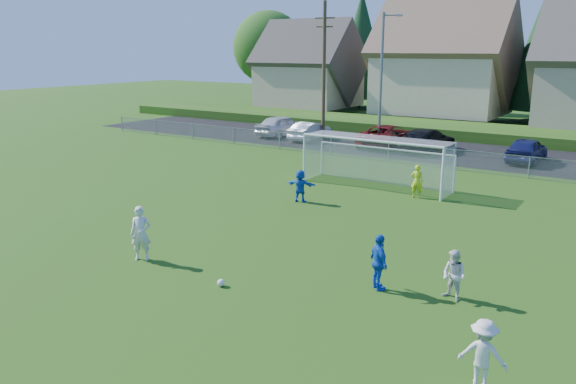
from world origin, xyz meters
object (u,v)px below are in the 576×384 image
(player_blue_b, at_px, (300,186))
(player_white_a, at_px, (141,233))
(car_b, at_px, (310,131))
(car_c, at_px, (388,136))
(car_d, at_px, (427,140))
(player_white_c, at_px, (483,354))
(soccer_goal, at_px, (378,154))
(player_white_b, at_px, (454,276))
(car_e, at_px, (527,150))
(car_a, at_px, (282,126))
(player_blue_a, at_px, (379,262))
(soccer_ball, at_px, (221,283))
(goalkeeper, at_px, (417,181))

(player_blue_b, bearing_deg, player_white_a, 77.77)
(player_blue_b, distance_m, car_b, 17.53)
(car_c, bearing_deg, car_d, 177.67)
(player_white_c, xyz_separation_m, soccer_goal, (-9.12, 14.69, 0.88))
(player_white_b, xyz_separation_m, player_white_c, (1.78, -3.76, 0.04))
(car_c, xyz_separation_m, soccer_goal, (4.27, -10.94, 0.84))
(car_e, bearing_deg, soccer_goal, 67.18)
(player_white_a, distance_m, car_a, 27.10)
(player_white_a, height_order, car_e, player_white_a)
(player_blue_a, bearing_deg, car_c, -25.35)
(player_white_c, relative_size, car_d, 0.28)
(player_white_a, xyz_separation_m, soccer_goal, (2.07, 13.55, 0.73))
(player_white_b, bearing_deg, player_blue_a, -143.52)
(soccer_ball, xyz_separation_m, goalkeeper, (1.01, 12.74, 0.66))
(player_white_a, distance_m, car_d, 24.38)
(player_white_c, height_order, player_blue_a, player_blue_a)
(player_white_a, distance_m, player_blue_a, 7.71)
(player_blue_a, bearing_deg, soccer_goal, -23.54)
(player_blue_b, bearing_deg, player_white_b, 135.77)
(player_white_b, distance_m, soccer_goal, 13.20)
(goalkeeper, relative_size, car_e, 0.35)
(car_c, bearing_deg, goalkeeper, 119.56)
(player_blue_a, distance_m, car_b, 27.00)
(car_a, bearing_deg, player_white_a, 121.51)
(soccer_ball, bearing_deg, player_blue_a, 31.11)
(player_white_b, xyz_separation_m, player_blue_a, (-1.99, -0.50, 0.11))
(player_white_c, height_order, soccer_goal, soccer_goal)
(goalkeeper, xyz_separation_m, car_d, (-3.87, 11.85, -0.00))
(player_blue_a, relative_size, soccer_goal, 0.22)
(player_white_a, height_order, car_a, player_white_a)
(soccer_ball, height_order, player_blue_a, player_blue_a)
(player_white_a, height_order, player_blue_a, player_white_a)
(car_d, bearing_deg, car_a, 4.78)
(soccer_ball, height_order, player_blue_b, player_blue_b)
(goalkeeper, relative_size, car_b, 0.37)
(player_white_c, bearing_deg, car_b, -58.62)
(player_blue_a, distance_m, car_a, 29.27)
(goalkeeper, xyz_separation_m, car_c, (-6.76, 11.98, 0.02))
(player_white_a, xyz_separation_m, player_blue_a, (7.42, 2.12, -0.07))
(player_white_b, relative_size, car_e, 0.32)
(goalkeeper, bearing_deg, car_e, -108.55)
(player_white_c, distance_m, goalkeeper, 15.18)
(player_blue_b, distance_m, soccer_goal, 5.00)
(player_white_c, distance_m, car_a, 34.19)
(player_white_c, height_order, player_blue_b, player_white_c)
(player_white_a, bearing_deg, player_blue_a, -19.13)
(soccer_ball, bearing_deg, goalkeeper, 85.45)
(goalkeeper, distance_m, car_d, 12.47)
(car_a, bearing_deg, player_white_c, 138.01)
(player_white_a, height_order, soccer_goal, soccer_goal)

